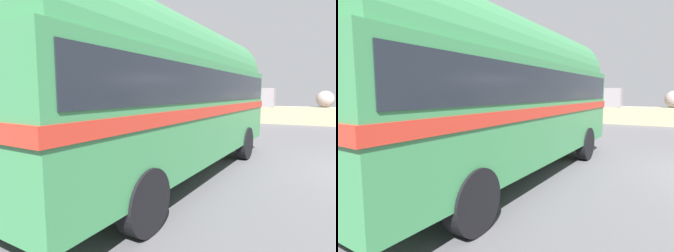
% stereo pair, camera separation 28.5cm
% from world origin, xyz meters
% --- Properties ---
extents(breakwater, '(31.36, 2.07, 2.48)m').
position_xyz_m(breakwater, '(-0.49, 11.76, 0.69)').
color(breakwater, gray).
rests_on(breakwater, ground).
extents(vintage_coach, '(3.22, 8.77, 3.70)m').
position_xyz_m(vintage_coach, '(-5.29, -1.95, 2.05)').
color(vintage_coach, black).
rests_on(vintage_coach, ground).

